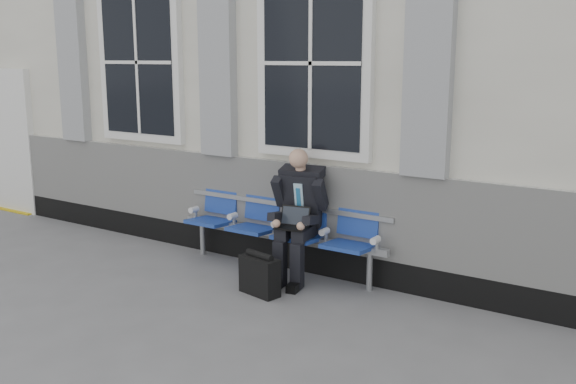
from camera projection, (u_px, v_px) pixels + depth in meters
The scene contains 5 objects.
ground at pixel (200, 308), 6.03m from camera, with size 70.00×70.00×0.00m, color slate.
station_building at pixel (369, 64), 8.42m from camera, with size 14.40×4.40×4.49m.
bench at pixel (280, 222), 6.98m from camera, with size 2.60×0.47×0.91m.
businessman at pixel (299, 210), 6.66m from camera, with size 0.59×0.79×1.40m.
briefcase at pixel (260, 275), 6.34m from camera, with size 0.45×0.26×0.44m.
Camera 1 is at (3.81, -4.29, 2.31)m, focal length 40.00 mm.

